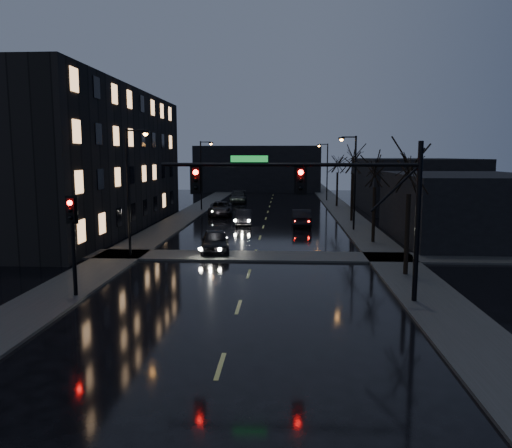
# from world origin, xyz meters

# --- Properties ---
(ground) EXTENTS (160.00, 160.00, 0.00)m
(ground) POSITION_xyz_m (0.00, 0.00, 0.00)
(ground) COLOR black
(ground) RESTS_ON ground
(sidewalk_left) EXTENTS (3.00, 140.00, 0.12)m
(sidewalk_left) POSITION_xyz_m (-8.50, 35.00, 0.06)
(sidewalk_left) COLOR #2D2D2B
(sidewalk_left) RESTS_ON ground
(sidewalk_right) EXTENTS (3.00, 140.00, 0.12)m
(sidewalk_right) POSITION_xyz_m (8.50, 35.00, 0.06)
(sidewalk_right) COLOR #2D2D2B
(sidewalk_right) RESTS_ON ground
(sidewalk_cross) EXTENTS (40.00, 3.00, 0.12)m
(sidewalk_cross) POSITION_xyz_m (0.00, 18.50, 0.06)
(sidewalk_cross) COLOR #2D2D2B
(sidewalk_cross) RESTS_ON ground
(apartment_block) EXTENTS (12.00, 30.00, 12.00)m
(apartment_block) POSITION_xyz_m (-16.50, 30.00, 6.00)
(apartment_block) COLOR black
(apartment_block) RESTS_ON ground
(commercial_right_near) EXTENTS (10.00, 14.00, 5.00)m
(commercial_right_near) POSITION_xyz_m (15.50, 26.00, 2.50)
(commercial_right_near) COLOR black
(commercial_right_near) RESTS_ON ground
(commercial_right_far) EXTENTS (12.00, 18.00, 6.00)m
(commercial_right_far) POSITION_xyz_m (17.00, 48.00, 3.00)
(commercial_right_far) COLOR black
(commercial_right_far) RESTS_ON ground
(far_block) EXTENTS (22.00, 10.00, 8.00)m
(far_block) POSITION_xyz_m (-3.00, 78.00, 4.00)
(far_block) COLOR black
(far_block) RESTS_ON ground
(signal_mast) EXTENTS (11.11, 0.41, 7.00)m
(signal_mast) POSITION_xyz_m (3.85, 9.00, 4.87)
(signal_mast) COLOR black
(signal_mast) RESTS_ON ground
(signal_pole_left) EXTENTS (0.35, 0.41, 4.53)m
(signal_pole_left) POSITION_xyz_m (-7.50, 8.99, 3.01)
(signal_pole_left) COLOR black
(signal_pole_left) RESTS_ON ground
(tree_near) EXTENTS (3.52, 3.52, 8.08)m
(tree_near) POSITION_xyz_m (8.40, 14.00, 6.22)
(tree_near) COLOR black
(tree_near) RESTS_ON ground
(tree_mid_a) EXTENTS (3.30, 3.30, 7.58)m
(tree_mid_a) POSITION_xyz_m (8.40, 24.00, 5.83)
(tree_mid_a) COLOR black
(tree_mid_a) RESTS_ON ground
(tree_mid_b) EXTENTS (3.74, 3.74, 8.59)m
(tree_mid_b) POSITION_xyz_m (8.40, 36.00, 6.61)
(tree_mid_b) COLOR black
(tree_mid_b) RESTS_ON ground
(tree_far) EXTENTS (3.43, 3.43, 7.88)m
(tree_far) POSITION_xyz_m (8.40, 50.00, 6.06)
(tree_far) COLOR black
(tree_far) RESTS_ON ground
(streetlight_l_near) EXTENTS (1.53, 0.28, 8.00)m
(streetlight_l_near) POSITION_xyz_m (-7.58, 18.00, 4.77)
(streetlight_l_near) COLOR black
(streetlight_l_near) RESTS_ON ground
(streetlight_l_far) EXTENTS (1.53, 0.28, 8.00)m
(streetlight_l_far) POSITION_xyz_m (-7.58, 45.00, 4.77)
(streetlight_l_far) COLOR black
(streetlight_l_far) RESTS_ON ground
(streetlight_r_mid) EXTENTS (1.53, 0.28, 8.00)m
(streetlight_r_mid) POSITION_xyz_m (7.58, 30.00, 4.77)
(streetlight_r_mid) COLOR black
(streetlight_r_mid) RESTS_ON ground
(streetlight_r_far) EXTENTS (1.53, 0.28, 8.00)m
(streetlight_r_far) POSITION_xyz_m (7.58, 58.00, 4.77)
(streetlight_r_far) COLOR black
(streetlight_r_far) RESTS_ON ground
(oncoming_car_a) EXTENTS (2.42, 4.78, 1.56)m
(oncoming_car_a) POSITION_xyz_m (-2.66, 19.79, 0.78)
(oncoming_car_a) COLOR black
(oncoming_car_a) RESTS_ON ground
(oncoming_car_b) EXTENTS (1.62, 4.15, 1.35)m
(oncoming_car_b) POSITION_xyz_m (-1.87, 33.44, 0.67)
(oncoming_car_b) COLOR black
(oncoming_car_b) RESTS_ON ground
(oncoming_car_c) EXTENTS (2.97, 5.60, 1.50)m
(oncoming_car_c) POSITION_xyz_m (-4.91, 40.17, 0.75)
(oncoming_car_c) COLOR black
(oncoming_car_c) RESTS_ON ground
(oncoming_car_d) EXTENTS (2.46, 5.56, 1.59)m
(oncoming_car_d) POSITION_xyz_m (-4.40, 54.93, 0.79)
(oncoming_car_d) COLOR black
(oncoming_car_d) RESTS_ON ground
(lead_car) EXTENTS (1.76, 4.71, 1.54)m
(lead_car) POSITION_xyz_m (3.41, 32.64, 0.77)
(lead_car) COLOR black
(lead_car) RESTS_ON ground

